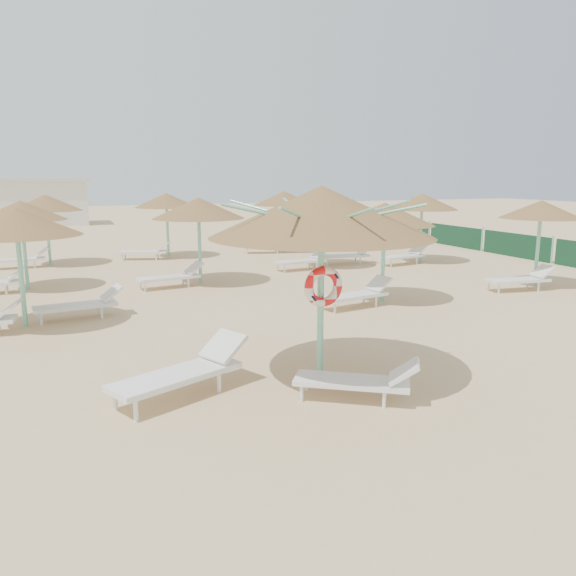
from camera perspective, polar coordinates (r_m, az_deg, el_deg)
name	(u,v)px	position (r m, az deg, el deg)	size (l,w,h in m)	color
ground	(312,377)	(9.73, 2.50, -9.07)	(120.00, 120.00, 0.00)	tan
main_palapa	(322,212)	(8.99, 3.44, 7.69)	(3.61, 3.61, 3.24)	#75CAAD
lounger_main_a	(184,371)	(9.00, -10.49, -8.30)	(2.36, 1.56, 0.83)	white
lounger_main_b	(360,380)	(8.74, 7.32, -9.27)	(1.88, 1.51, 0.68)	white
palapa_field	(242,208)	(19.48, -4.66, 8.15)	(18.03, 13.59, 2.72)	#75CAAD
service_hut	(25,201)	(43.38, -25.12, 7.96)	(8.40, 4.40, 3.25)	silver
windbreak_fence	(517,245)	(25.65, 22.22, 4.02)	(0.08, 19.84, 1.10)	#184830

